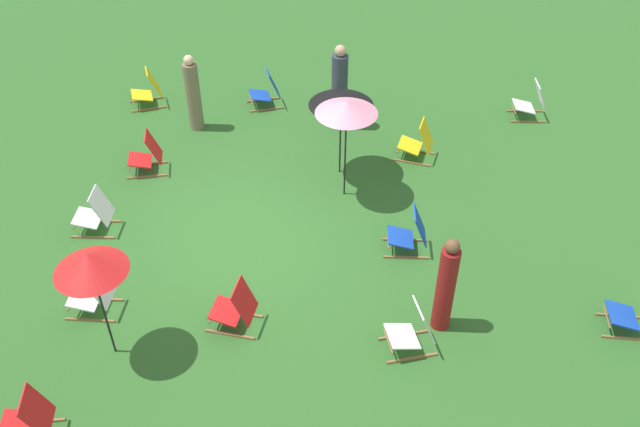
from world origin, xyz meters
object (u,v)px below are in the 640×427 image
(deckchair_10, at_px, (532,102))
(person_1, at_px, (340,89))
(umbrella_1, at_px, (341,100))
(deckchair_5, at_px, (267,91))
(deckchair_8, at_px, (418,142))
(deckchair_11, at_px, (29,421))
(deckchair_1, at_px, (635,311))
(deckchair_2, at_px, (236,308))
(person_0, at_px, (446,286))
(person_2, at_px, (193,95))
(deckchair_4, at_px, (93,294))
(deckchair_3, at_px, (148,90))
(deckchair_0, at_px, (410,233))
(deckchair_6, at_px, (147,155))
(umbrella_0, at_px, (347,108))
(deckchair_12, at_px, (95,214))
(umbrella_2, at_px, (89,263))
(deckchair_9, at_px, (413,330))

(deckchair_10, distance_m, person_1, 4.19)
(umbrella_1, relative_size, person_1, 0.92)
(deckchair_5, xyz_separation_m, person_1, (0.83, 1.59, 0.50))
(deckchair_8, relative_size, deckchair_11, 1.04)
(deckchair_1, distance_m, deckchair_2, 5.86)
(deckchair_5, xyz_separation_m, person_0, (6.42, 3.03, 0.44))
(deckchair_10, xyz_separation_m, person_2, (0.47, -7.16, 0.42))
(deckchair_1, bearing_deg, person_0, -84.97)
(deckchair_4, xyz_separation_m, person_2, (-5.24, 0.76, 0.42))
(umbrella_1, bearing_deg, deckchair_8, 107.27)
(deckchair_3, relative_size, deckchair_8, 1.00)
(deckchair_0, height_order, deckchair_3, same)
(deckchair_6, bearing_deg, person_0, 44.29)
(deckchair_4, bearing_deg, deckchair_11, -2.37)
(deckchair_10, xyz_separation_m, deckchair_11, (7.91, -8.15, 0.00))
(deckchair_3, height_order, person_0, person_0)
(deckchair_8, distance_m, person_0, 4.40)
(umbrella_0, bearing_deg, person_0, 23.28)
(deckchair_2, relative_size, deckchair_12, 1.01)
(deckchair_0, relative_size, deckchair_10, 1.00)
(deckchair_1, distance_m, deckchair_11, 8.48)
(deckchair_1, bearing_deg, umbrella_0, -121.68)
(umbrella_0, xyz_separation_m, umbrella_2, (3.75, -3.39, -0.09))
(umbrella_0, bearing_deg, deckchair_2, -27.20)
(deckchair_12, height_order, person_0, person_0)
(deckchair_5, bearing_deg, umbrella_0, 12.98)
(deckchair_8, height_order, person_0, person_0)
(deckchair_11, bearing_deg, deckchair_8, 132.58)
(deckchair_8, xyz_separation_m, umbrella_1, (0.48, -1.55, 1.22))
(person_1, distance_m, person_2, 3.02)
(deckchair_8, distance_m, deckchair_9, 4.85)
(deckchair_9, bearing_deg, person_1, 176.64)
(deckchair_4, xyz_separation_m, deckchair_8, (-4.14, 5.31, 0.00))
(deckchair_0, xyz_separation_m, deckchair_3, (-4.75, -5.33, 0.00))
(deckchair_9, bearing_deg, umbrella_0, -178.55)
(deckchair_6, bearing_deg, deckchair_9, 38.64)
(deckchair_0, xyz_separation_m, deckchair_1, (1.72, 3.13, 0.00))
(deckchair_2, height_order, person_0, person_0)
(deckchair_3, relative_size, deckchair_11, 1.04)
(deckchair_3, bearing_deg, person_1, 61.60)
(deckchair_11, distance_m, deckchair_12, 4.09)
(deckchair_3, bearing_deg, deckchair_5, 72.85)
(deckchair_10, bearing_deg, deckchair_0, -34.65)
(umbrella_0, bearing_deg, umbrella_2, -42.11)
(deckchair_2, height_order, person_2, person_2)
(umbrella_2, height_order, person_1, umbrella_2)
(deckchair_2, xyz_separation_m, umbrella_0, (-3.24, 1.66, 1.48))
(umbrella_1, xyz_separation_m, person_1, (-1.68, 0.01, -0.72))
(deckchair_3, bearing_deg, deckchair_4, -13.28)
(deckchair_0, xyz_separation_m, deckchair_8, (-2.72, 0.41, 0.00))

